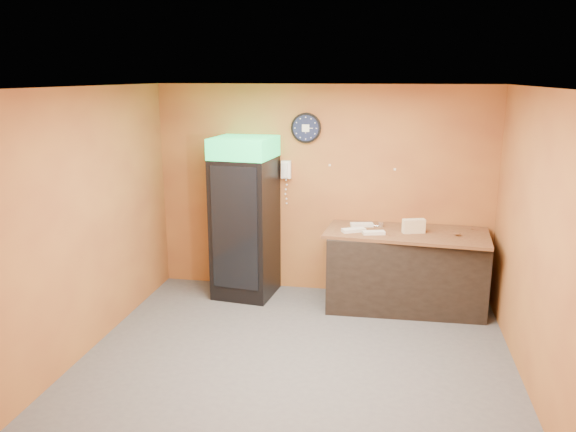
# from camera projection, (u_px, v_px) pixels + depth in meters

# --- Properties ---
(floor) EXTENTS (4.50, 4.50, 0.00)m
(floor) POSITION_uv_depth(u_px,v_px,m) (297.00, 357.00, 5.96)
(floor) COLOR #47474C
(floor) RESTS_ON ground
(back_wall) EXTENTS (4.50, 0.02, 2.80)m
(back_wall) POSITION_uv_depth(u_px,v_px,m) (322.00, 191.00, 7.53)
(back_wall) COLOR #B16F31
(back_wall) RESTS_ON floor
(left_wall) EXTENTS (0.02, 4.00, 2.80)m
(left_wall) POSITION_uv_depth(u_px,v_px,m) (91.00, 220.00, 6.01)
(left_wall) COLOR #B16F31
(left_wall) RESTS_ON floor
(right_wall) EXTENTS (0.02, 4.00, 2.80)m
(right_wall) POSITION_uv_depth(u_px,v_px,m) (536.00, 242.00, 5.23)
(right_wall) COLOR #B16F31
(right_wall) RESTS_ON floor
(ceiling) EXTENTS (4.50, 4.00, 0.02)m
(ceiling) POSITION_uv_depth(u_px,v_px,m) (298.00, 87.00, 5.28)
(ceiling) COLOR white
(ceiling) RESTS_ON back_wall
(beverage_cooler) EXTENTS (0.83, 0.84, 2.14)m
(beverage_cooler) POSITION_uv_depth(u_px,v_px,m) (245.00, 220.00, 7.40)
(beverage_cooler) COLOR black
(beverage_cooler) RESTS_ON floor
(prep_counter) EXTENTS (1.96, 0.91, 0.97)m
(prep_counter) POSITION_uv_depth(u_px,v_px,m) (405.00, 271.00, 7.15)
(prep_counter) COLOR black
(prep_counter) RESTS_ON floor
(wall_clock) EXTENTS (0.40, 0.06, 0.40)m
(wall_clock) POSITION_uv_depth(u_px,v_px,m) (306.00, 128.00, 7.33)
(wall_clock) COLOR black
(wall_clock) RESTS_ON back_wall
(wall_phone) EXTENTS (0.13, 0.11, 0.24)m
(wall_phone) POSITION_uv_depth(u_px,v_px,m) (286.00, 170.00, 7.49)
(wall_phone) COLOR white
(wall_phone) RESTS_ON back_wall
(butcher_paper) EXTENTS (2.06, 1.11, 0.04)m
(butcher_paper) POSITION_uv_depth(u_px,v_px,m) (407.00, 233.00, 7.02)
(butcher_paper) COLOR brown
(butcher_paper) RESTS_ON prep_counter
(sub_roll_stack) EXTENTS (0.29, 0.17, 0.18)m
(sub_roll_stack) POSITION_uv_depth(u_px,v_px,m) (414.00, 226.00, 6.93)
(sub_roll_stack) COLOR beige
(sub_roll_stack) RESTS_ON butcher_paper
(wrapped_sandwich_left) EXTENTS (0.31, 0.24, 0.04)m
(wrapped_sandwich_left) POSITION_uv_depth(u_px,v_px,m) (354.00, 230.00, 6.99)
(wrapped_sandwich_left) COLOR silver
(wrapped_sandwich_left) RESTS_ON butcher_paper
(wrapped_sandwich_mid) EXTENTS (0.29, 0.17, 0.04)m
(wrapped_sandwich_mid) POSITION_uv_depth(u_px,v_px,m) (374.00, 233.00, 6.89)
(wrapped_sandwich_mid) COLOR silver
(wrapped_sandwich_mid) RESTS_ON butcher_paper
(wrapped_sandwich_right) EXTENTS (0.31, 0.17, 0.04)m
(wrapped_sandwich_right) POSITION_uv_depth(u_px,v_px,m) (362.00, 225.00, 7.25)
(wrapped_sandwich_right) COLOR silver
(wrapped_sandwich_right) RESTS_ON butcher_paper
(kitchen_tool) EXTENTS (0.07, 0.07, 0.07)m
(kitchen_tool) POSITION_uv_depth(u_px,v_px,m) (381.00, 224.00, 7.21)
(kitchen_tool) COLOR silver
(kitchen_tool) RESTS_ON butcher_paper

